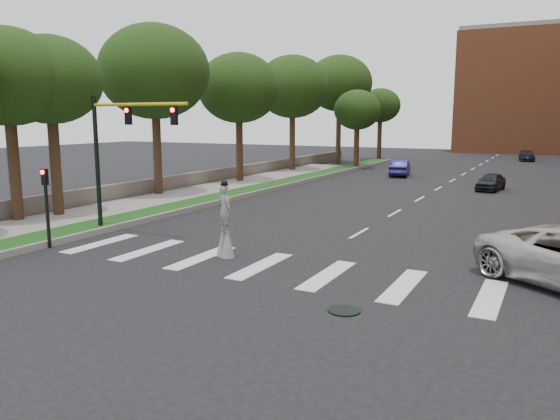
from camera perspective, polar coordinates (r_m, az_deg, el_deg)
The scene contains 21 objects.
ground_plane at distance 18.17m, azimuth 0.00°, elevation -7.11°, with size 160.00×160.00×0.00m, color black.
grass_median at distance 40.78m, azimuth -1.56°, elevation 2.41°, with size 2.00×60.00×0.25m, color #134012.
median_curb at distance 40.29m, azimuth -0.25°, elevation 2.35°, with size 0.20×60.00×0.28m, color gray.
sidewalk_left at distance 34.34m, azimuth -14.06°, elevation 0.71°, with size 4.00×60.00×0.18m, color gray.
stone_wall at distance 45.26m, azimuth -6.47°, elevation 3.61°, with size 0.50×56.00×1.10m, color #5E5850.
manhole at distance 15.27m, azimuth 6.72°, elevation -10.39°, with size 0.90×0.90×0.04m, color black.
building_backdrop at distance 93.58m, azimuth 26.45°, elevation 10.93°, with size 26.00×14.00×18.00m, color #A15532.
traffic_signal at distance 25.63m, azimuth -16.75°, elevation 6.80°, with size 5.30×0.23×6.20m.
secondary_signal at distance 23.83m, azimuth -23.22°, elevation 0.91°, with size 0.25×0.21×3.23m.
stilt_performer at distance 20.72m, azimuth -5.76°, elevation -1.72°, with size 0.81×0.66×2.94m.
car_near at distance 42.62m, azimuth 21.16°, elevation 2.78°, with size 1.51×3.76×1.28m, color black.
car_mid at distance 50.86m, azimuth 12.43°, elevation 4.30°, with size 1.53×4.40×1.45m, color #17164F.
car_far at distance 73.61m, azimuth 24.38°, elevation 5.15°, with size 1.70×4.19×1.22m, color black.
tree_1 at distance 30.93m, azimuth -22.93°, elevation 12.32°, with size 5.30×5.30×9.40m.
tree_2 at distance 37.62m, azimuth -13.01°, elevation 13.86°, with size 7.24×7.24×11.29m.
tree_3 at distance 44.51m, azimuth -4.33°, elevation 12.55°, with size 6.53×6.53×10.34m.
tree_4 at distance 54.08m, azimuth 1.31°, elevation 12.72°, with size 7.10×7.10×11.22m.
tree_5 at distance 63.73m, azimuth 6.22°, elevation 13.00°, with size 7.44×7.44×12.26m.
tree_6 at distance 57.68m, azimuth 8.08°, elevation 10.27°, with size 4.83×4.83×8.10m.
tree_7 at distance 69.48m, azimuth 10.45°, elevation 10.65°, with size 4.91×4.91×8.85m.
tree_8 at distance 30.14m, azimuth -26.64°, elevation 12.26°, with size 5.58×5.58×9.57m.
Camera 1 is at (7.94, -15.49, 5.22)m, focal length 35.00 mm.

